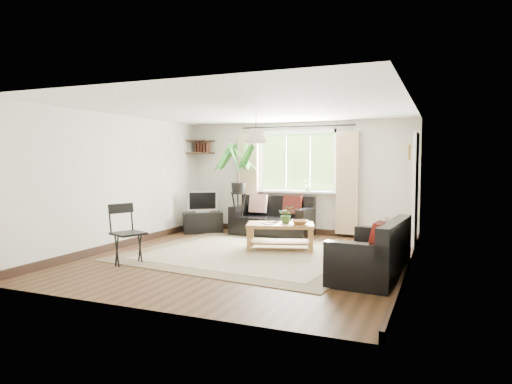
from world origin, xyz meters
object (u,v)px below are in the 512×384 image
at_px(sofa_back, 272,217).
at_px(sofa_right, 371,250).
at_px(tv_stand, 203,222).
at_px(coffee_table, 280,237).
at_px(folding_chair, 128,235).
at_px(palm_stand, 238,189).

height_order(sofa_back, sofa_right, sofa_back).
distance_m(sofa_back, tv_stand, 1.57).
distance_m(coffee_table, folding_chair, 2.62).
relative_size(tv_stand, folding_chair, 0.91).
bearing_deg(sofa_right, folding_chair, -74.90).
distance_m(sofa_right, tv_stand, 4.73).
bearing_deg(coffee_table, folding_chair, -132.46).
relative_size(sofa_right, coffee_table, 1.38).
bearing_deg(palm_stand, folding_chair, -97.32).
height_order(sofa_back, folding_chair, folding_chair).
xyz_separation_m(tv_stand, palm_stand, (0.88, -0.03, 0.76)).
height_order(coffee_table, palm_stand, palm_stand).
relative_size(sofa_back, coffee_table, 1.43).
height_order(sofa_back, tv_stand, sofa_back).
distance_m(coffee_table, palm_stand, 1.96).
distance_m(sofa_right, coffee_table, 2.18).
bearing_deg(folding_chair, coffee_table, -19.81).
relative_size(sofa_right, tv_stand, 1.92).
xyz_separation_m(sofa_right, coffee_table, (-1.75, 1.29, -0.14)).
distance_m(tv_stand, palm_stand, 1.16).
relative_size(coffee_table, palm_stand, 0.59).
bearing_deg(tv_stand, palm_stand, -38.79).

